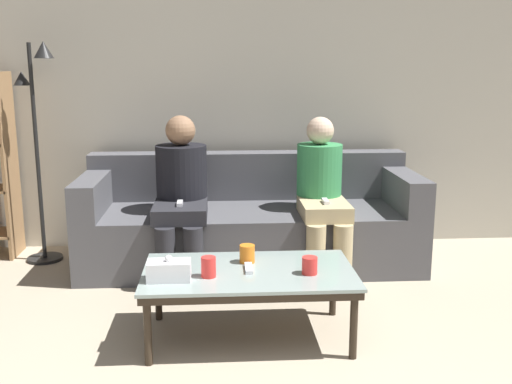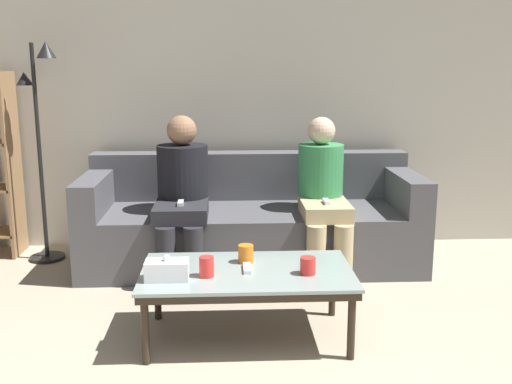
# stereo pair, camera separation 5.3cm
# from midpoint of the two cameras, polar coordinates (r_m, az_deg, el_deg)

# --- Properties ---
(wall_back) EXTENTS (12.00, 0.06, 2.60)m
(wall_back) POSITION_cam_midpoint_polar(r_m,az_deg,el_deg) (4.82, -1.25, 10.22)
(wall_back) COLOR #B7B2A3
(wall_back) RESTS_ON ground_plane
(couch) EXTENTS (2.43, 0.88, 0.79)m
(couch) POSITION_cam_midpoint_polar(r_m,az_deg,el_deg) (4.46, -0.90, -3.01)
(couch) COLOR #515156
(couch) RESTS_ON ground_plane
(coffee_table) EXTENTS (1.12, 0.64, 0.39)m
(coffee_table) POSITION_cam_midpoint_polar(r_m,az_deg,el_deg) (3.22, -1.17, -8.08)
(coffee_table) COLOR #8C9E99
(coffee_table) RESTS_ON ground_plane
(cup_near_left) EXTENTS (0.08, 0.08, 0.11)m
(cup_near_left) POSITION_cam_midpoint_polar(r_m,az_deg,el_deg) (3.10, -5.03, -7.12)
(cup_near_left) COLOR red
(cup_near_left) RESTS_ON coffee_table
(cup_near_right) EXTENTS (0.08, 0.08, 0.09)m
(cup_near_right) POSITION_cam_midpoint_polar(r_m,az_deg,el_deg) (3.15, 4.65, -6.99)
(cup_near_right) COLOR red
(cup_near_right) RESTS_ON coffee_table
(cup_far_center) EXTENTS (0.08, 0.08, 0.10)m
(cup_far_center) POSITION_cam_midpoint_polar(r_m,az_deg,el_deg) (3.31, -1.31, -5.91)
(cup_far_center) COLOR orange
(cup_far_center) RESTS_ON coffee_table
(tissue_box) EXTENTS (0.22, 0.12, 0.13)m
(tissue_box) POSITION_cam_midpoint_polar(r_m,az_deg,el_deg) (3.09, -8.78, -7.38)
(tissue_box) COLOR white
(tissue_box) RESTS_ON coffee_table
(game_remote) EXTENTS (0.04, 0.15, 0.02)m
(game_remote) POSITION_cam_midpoint_polar(r_m,az_deg,el_deg) (3.21, -1.17, -7.27)
(game_remote) COLOR white
(game_remote) RESTS_ON coffee_table
(standing_lamp) EXTENTS (0.31, 0.26, 1.62)m
(standing_lamp) POSITION_cam_midpoint_polar(r_m,az_deg,el_deg) (4.66, -20.36, 5.60)
(standing_lamp) COLOR black
(standing_lamp) RESTS_ON ground_plane
(seated_person_left_end) EXTENTS (0.36, 0.70, 1.11)m
(seated_person_left_end) POSITION_cam_midpoint_polar(r_m,az_deg,el_deg) (4.19, -7.51, 0.18)
(seated_person_left_end) COLOR #28282D
(seated_person_left_end) RESTS_ON ground_plane
(seated_person_mid_left) EXTENTS (0.32, 0.68, 1.09)m
(seated_person_mid_left) POSITION_cam_midpoint_polar(r_m,az_deg,el_deg) (4.23, 5.92, 0.11)
(seated_person_mid_left) COLOR tan
(seated_person_mid_left) RESTS_ON ground_plane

